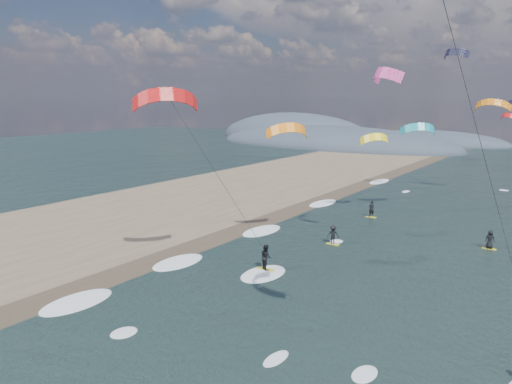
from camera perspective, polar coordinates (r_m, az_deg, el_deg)
The scene contains 8 objects.
sand_strip at distance 46.42m, azimuth -25.63°, elevation -5.73°, with size 26.00×240.00×0.00m, color brown.
wet_sand_strip at distance 36.82m, azimuth -16.23°, elevation -9.32°, with size 3.00×240.00×0.00m, color #382D23.
coastal_hills at distance 134.03m, azimuth 8.25°, elevation 5.63°, with size 80.00×41.00×15.00m.
kitesurfer_near_a at distance 18.85m, azimuth 21.97°, elevation 13.91°, with size 7.63×9.24×18.27m.
kitesurfer_near_b at distance 32.80m, azimuth -6.56°, elevation 4.73°, with size 7.11×9.42×13.63m.
far_kitesurfers at distance 45.78m, azimuth 14.40°, elevation -4.09°, with size 13.33×11.88×1.84m.
bg_kite_field at distance 62.62m, azimuth 21.18°, elevation 9.27°, with size 12.75×66.14×10.21m.
shoreline_surf at distance 38.94m, azimuth -9.62°, elevation -7.89°, with size 2.40×79.40×0.11m.
Camera 1 is at (15.31, -11.25, 12.59)m, focal length 35.00 mm.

